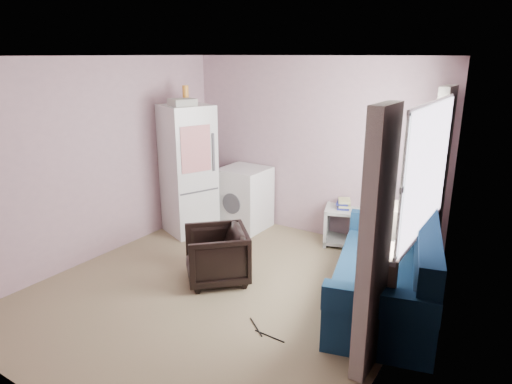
# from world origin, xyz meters

# --- Properties ---
(room) EXTENTS (3.84, 4.24, 2.54)m
(room) POSITION_xyz_m (0.02, 0.01, 1.25)
(room) COLOR #8A795A
(room) RESTS_ON ground
(armchair) EXTENTS (0.92, 0.92, 0.69)m
(armchair) POSITION_xyz_m (-0.20, 0.16, 0.35)
(armchair) COLOR black
(armchair) RESTS_ON ground
(fridge) EXTENTS (0.83, 0.83, 2.11)m
(fridge) POSITION_xyz_m (-1.48, 1.17, 0.94)
(fridge) COLOR silver
(fridge) RESTS_ON ground
(washing_machine) EXTENTS (0.65, 0.67, 0.92)m
(washing_machine) POSITION_xyz_m (-0.89, 1.73, 0.48)
(washing_machine) COLOR silver
(washing_machine) RESTS_ON ground
(side_table) EXTENTS (0.60, 0.60, 0.64)m
(side_table) POSITION_xyz_m (0.59, 1.95, 0.30)
(side_table) COLOR #A8A9A6
(side_table) RESTS_ON ground
(sofa) EXTENTS (1.44, 2.26, 0.93)m
(sofa) POSITION_xyz_m (1.64, 0.69, 0.34)
(sofa) COLOR #11304F
(sofa) RESTS_ON ground
(window_dressing) EXTENTS (0.17, 2.62, 2.18)m
(window_dressing) POSITION_xyz_m (1.78, 0.70, 1.11)
(window_dressing) COLOR white
(window_dressing) RESTS_ON ground
(floor_cables) EXTENTS (0.48, 0.21, 0.01)m
(floor_cables) POSITION_xyz_m (0.79, -0.43, 0.01)
(floor_cables) COLOR black
(floor_cables) RESTS_ON ground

